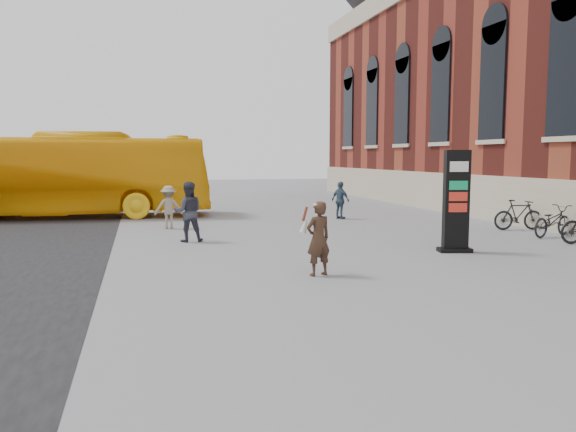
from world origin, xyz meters
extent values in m
plane|color=#9E9EA3|center=(0.00, 0.00, 0.00)|extent=(100.00, 100.00, 0.00)
cube|color=beige|center=(9.44, 6.00, 0.90)|extent=(0.18, 44.00, 1.80)
cube|color=black|center=(4.00, 1.47, 1.37)|extent=(0.70, 0.41, 2.74)
cube|color=black|center=(4.00, 1.47, 0.05)|extent=(0.95, 0.62, 0.11)
cube|color=white|center=(4.00, 1.47, 2.30)|extent=(0.55, 0.41, 0.27)
cube|color=#0B7C4A|center=(4.00, 1.47, 1.81)|extent=(0.55, 0.41, 0.24)
cube|color=#AB2418|center=(4.00, 1.47, 1.51)|extent=(0.55, 0.41, 0.24)
cube|color=#AB2418|center=(4.00, 1.47, 1.22)|extent=(0.55, 0.41, 0.24)
imported|color=#3B2519|center=(-0.50, -0.47, 0.81)|extent=(0.68, 0.54, 1.62)
cylinder|color=white|center=(-0.50, -0.47, 1.55)|extent=(0.23, 0.23, 0.05)
cone|color=white|center=(-0.38, -0.19, 1.10)|extent=(0.24, 0.27, 0.39)
cylinder|color=maroon|center=(-0.38, -0.19, 1.34)|extent=(0.12, 0.16, 0.33)
cone|color=white|center=(-0.75, -0.30, 1.10)|extent=(0.26, 0.23, 0.39)
cylinder|color=maroon|center=(-0.75, -0.30, 1.34)|extent=(0.15, 0.12, 0.33)
imported|color=yellow|center=(-7.63, 13.49, 1.79)|extent=(13.03, 4.00, 3.58)
imported|color=#333541|center=(-2.81, 5.18, 0.91)|extent=(0.90, 0.71, 1.82)
imported|color=gray|center=(-3.23, 8.51, 0.77)|extent=(1.00, 0.59, 1.53)
imported|color=#3A5366|center=(3.77, 9.83, 0.77)|extent=(0.75, 0.98, 1.55)
imported|color=black|center=(8.60, 3.27, 0.51)|extent=(2.04, 1.26, 1.01)
imported|color=black|center=(8.60, 4.95, 0.53)|extent=(1.84, 0.77, 1.07)
camera|label=1|loc=(-4.18, -11.87, 2.58)|focal=35.00mm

